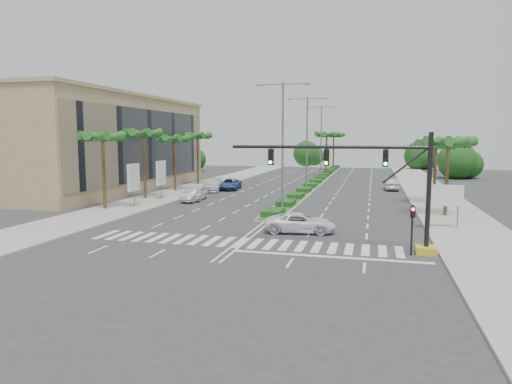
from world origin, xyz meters
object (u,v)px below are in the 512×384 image
Objects in this scene: car_parked_c at (230,184)px; car_parked_a at (196,193)px; car_crossing at (300,223)px; car_right at (392,184)px; car_parked_d at (213,185)px; car_parked_b at (192,195)px.

car_parked_a is at bearing -99.62° from car_parked_c.
car_crossing is (13.44, -25.23, -0.02)m from car_parked_c.
car_right is at bearing 28.57° from car_parked_a.
car_parked_d is at bearing 26.15° from car_crossing.
car_parked_a is 10.71m from car_parked_c.
car_right is (22.51, 7.03, -0.02)m from car_parked_d.
car_crossing is (15.08, -23.10, -0.08)m from car_parked_d.
car_parked_d is 23.58m from car_right.
car_parked_c is 0.97× the size of car_parked_d.
car_right is at bearing 9.97° from car_parked_d.
car_right is at bearing 6.36° from car_parked_c.
car_parked_d reaches higher than car_parked_c.
car_parked_b is at bearing 39.42° from car_crossing.
car_crossing is (13.98, -13.31, 0.04)m from car_parked_b.
car_parked_a is at bearing 85.09° from car_parked_b.
car_parked_a is 1.11× the size of car_parked_b.
car_parked_a reaches higher than car_parked_b.
car_crossing is at bearing -64.23° from car_parked_d.
car_right reaches higher than car_parked_c.
car_parked_a and car_right have the same top height.
car_parked_d reaches higher than car_right.
car_right reaches higher than car_parked_b.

